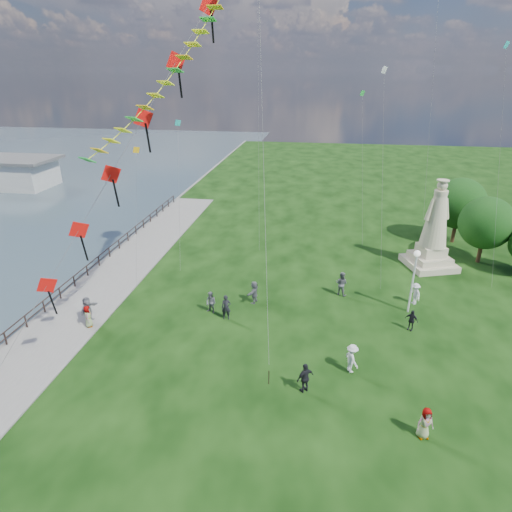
% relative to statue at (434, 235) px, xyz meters
% --- Properties ---
extents(waterfront, '(200.00, 200.00, 1.51)m').
position_rel_statue_xyz_m(waterfront, '(-27.76, -11.62, -3.00)').
color(waterfront, '#354A50').
rests_on(waterfront, ground).
extents(statue, '(4.84, 4.84, 7.77)m').
position_rel_statue_xyz_m(statue, '(0.00, 0.00, 0.00)').
color(statue, beige).
rests_on(statue, ground).
extents(lamppost, '(0.44, 0.44, 4.78)m').
position_rel_statue_xyz_m(lamppost, '(-3.10, -8.37, 0.51)').
color(lamppost, silver).
rests_on(lamppost, ground).
extents(tree_row, '(8.21, 11.32, 6.54)m').
position_rel_statue_xyz_m(tree_row, '(4.62, 3.58, 0.80)').
color(tree_row, '#382314').
rests_on(tree_row, ground).
extents(person_1, '(0.93, 0.78, 1.64)m').
position_rel_statue_xyz_m(person_1, '(-17.07, -10.71, -2.11)').
color(person_1, '#595960').
rests_on(person_1, ground).
extents(person_2, '(1.07, 1.30, 1.79)m').
position_rel_statue_xyz_m(person_2, '(-7.49, -15.79, -2.04)').
color(person_2, silver).
rests_on(person_2, ground).
extents(person_3, '(1.15, 1.08, 1.79)m').
position_rel_statue_xyz_m(person_3, '(-10.03, -17.89, -2.04)').
color(person_3, black).
rests_on(person_3, ground).
extents(person_4, '(0.93, 0.71, 1.67)m').
position_rel_statue_xyz_m(person_4, '(-4.33, -20.17, -2.10)').
color(person_4, '#595960').
rests_on(person_4, ground).
extents(person_5, '(0.94, 1.79, 1.84)m').
position_rel_statue_xyz_m(person_5, '(-25.04, -13.25, -2.01)').
color(person_5, '#595960').
rests_on(person_5, ground).
extents(person_6, '(0.73, 0.54, 1.80)m').
position_rel_statue_xyz_m(person_6, '(-15.82, -11.33, -2.03)').
color(person_6, black).
rests_on(person_6, ground).
extents(person_7, '(1.09, 0.91, 1.92)m').
position_rel_statue_xyz_m(person_7, '(-7.84, -6.53, -1.98)').
color(person_7, '#595960').
rests_on(person_7, ground).
extents(person_8, '(0.97, 1.22, 1.68)m').
position_rel_statue_xyz_m(person_8, '(-2.49, -7.12, -2.10)').
color(person_8, silver).
rests_on(person_8, ground).
extents(person_9, '(0.98, 0.83, 1.49)m').
position_rel_statue_xyz_m(person_9, '(-3.36, -10.78, -2.19)').
color(person_9, black).
rests_on(person_9, ground).
extents(person_10, '(0.68, 0.86, 1.54)m').
position_rel_statue_xyz_m(person_10, '(-24.72, -13.85, -2.17)').
color(person_10, '#595960').
rests_on(person_10, ground).
extents(person_11, '(1.07, 1.73, 1.73)m').
position_rel_statue_xyz_m(person_11, '(-14.26, -8.75, -2.07)').
color(person_11, '#595960').
rests_on(person_11, ground).
extents(red_kite_train, '(10.58, 9.35, 19.46)m').
position_rel_statue_xyz_m(red_kite_train, '(-19.68, -16.00, 9.14)').
color(red_kite_train, black).
rests_on(red_kite_train, ground).
extents(small_kites, '(29.37, 17.11, 27.62)m').
position_rel_statue_xyz_m(small_kites, '(-9.93, 2.08, 11.09)').
color(small_kites, '#1DACAE').
rests_on(small_kites, ground).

